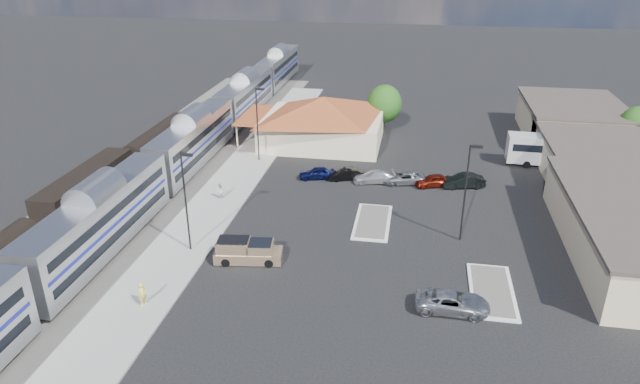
% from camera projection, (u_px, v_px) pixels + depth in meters
% --- Properties ---
extents(ground, '(280.00, 280.00, 0.00)m').
position_uv_depth(ground, '(328.00, 229.00, 52.88)').
color(ground, black).
rests_on(ground, ground).
extents(railbed, '(16.00, 100.00, 0.12)m').
position_uv_depth(railbed, '(153.00, 180.00, 63.35)').
color(railbed, '#4C4944').
rests_on(railbed, ground).
extents(platform, '(5.50, 92.00, 0.18)m').
position_uv_depth(platform, '(225.00, 193.00, 60.12)').
color(platform, gray).
rests_on(platform, ground).
extents(passenger_train, '(3.00, 104.00, 5.55)m').
position_uv_depth(passenger_train, '(194.00, 143.00, 66.49)').
color(passenger_train, silver).
rests_on(passenger_train, ground).
extents(freight_cars, '(2.80, 46.00, 4.00)m').
position_uv_depth(freight_cars, '(87.00, 191.00, 56.01)').
color(freight_cars, black).
rests_on(freight_cars, ground).
extents(station_depot, '(18.35, 12.24, 6.20)m').
position_uv_depth(station_depot, '(323.00, 120.00, 73.90)').
color(station_depot, beige).
rests_on(station_depot, ground).
extents(buildings_east, '(14.40, 51.40, 4.80)m').
position_uv_depth(buildings_east, '(610.00, 169.00, 60.40)').
color(buildings_east, '#C6B28C').
rests_on(buildings_east, ground).
extents(traffic_island_south, '(3.30, 7.50, 0.21)m').
position_uv_depth(traffic_island_south, '(373.00, 222.00, 54.00)').
color(traffic_island_south, silver).
rests_on(traffic_island_south, ground).
extents(traffic_island_north, '(3.30, 7.50, 0.21)m').
position_uv_depth(traffic_island_north, '(492.00, 291.00, 43.44)').
color(traffic_island_north, silver).
rests_on(traffic_island_north, ground).
extents(lamp_plat_s, '(1.08, 0.25, 9.00)m').
position_uv_depth(lamp_plat_s, '(186.00, 195.00, 47.01)').
color(lamp_plat_s, black).
rests_on(lamp_plat_s, ground).
extents(lamp_plat_n, '(1.08, 0.25, 9.00)m').
position_uv_depth(lamp_plat_n, '(258.00, 119.00, 66.80)').
color(lamp_plat_n, black).
rests_on(lamp_plat_n, ground).
extents(lamp_lot, '(1.08, 0.25, 9.00)m').
position_uv_depth(lamp_lot, '(467.00, 185.00, 48.80)').
color(lamp_lot, black).
rests_on(lamp_lot, ground).
extents(tree_east_c, '(4.41, 4.41, 6.21)m').
position_uv_depth(tree_east_c, '(637.00, 126.00, 69.39)').
color(tree_east_c, '#382314').
rests_on(tree_east_c, ground).
extents(tree_depot, '(4.71, 4.71, 6.63)m').
position_uv_depth(tree_depot, '(385.00, 104.00, 77.75)').
color(tree_depot, '#382314').
rests_on(tree_depot, ground).
extents(pickup_truck, '(5.78, 2.75, 1.92)m').
position_uv_depth(pickup_truck, '(249.00, 251.00, 47.28)').
color(pickup_truck, tan).
rests_on(pickup_truck, ground).
extents(suv, '(5.34, 2.50, 1.48)m').
position_uv_depth(suv, '(453.00, 302.00, 40.98)').
color(suv, '#AAAEB2').
rests_on(suv, ground).
extents(coach_bus, '(11.50, 2.74, 3.67)m').
position_uv_depth(coach_bus, '(558.00, 150.00, 66.49)').
color(coach_bus, silver).
rests_on(coach_bus, ground).
extents(person_a, '(0.66, 0.79, 1.84)m').
position_uv_depth(person_a, '(143.00, 294.00, 41.29)').
color(person_a, '#E4DB47').
rests_on(person_a, platform).
extents(person_b, '(0.90, 1.01, 1.71)m').
position_uv_depth(person_b, '(220.00, 191.00, 58.34)').
color(person_b, silver).
rests_on(person_b, platform).
extents(parked_car_a, '(4.28, 2.56, 1.37)m').
position_uv_depth(parked_car_a, '(317.00, 173.00, 63.69)').
color(parked_car_a, '#0D1342').
rests_on(parked_car_a, ground).
extents(parked_car_b, '(4.19, 2.58, 1.31)m').
position_uv_depth(parked_car_b, '(346.00, 174.00, 63.47)').
color(parked_car_b, black).
rests_on(parked_car_b, ground).
extents(parked_car_c, '(4.86, 2.81, 1.33)m').
position_uv_depth(parked_car_c, '(374.00, 177.00, 62.69)').
color(parked_car_c, silver).
rests_on(parked_car_c, ground).
extents(parked_car_d, '(5.02, 3.11, 1.29)m').
position_uv_depth(parked_car_d, '(403.00, 178.00, 62.47)').
color(parked_car_d, gray).
rests_on(parked_car_d, ground).
extents(parked_car_e, '(4.33, 2.85, 1.37)m').
position_uv_depth(parked_car_e, '(433.00, 181.00, 61.68)').
color(parked_car_e, maroon).
rests_on(parked_car_e, ground).
extents(parked_car_f, '(4.82, 2.66, 1.50)m').
position_uv_depth(parked_car_f, '(463.00, 181.00, 61.42)').
color(parked_car_f, black).
rests_on(parked_car_f, ground).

